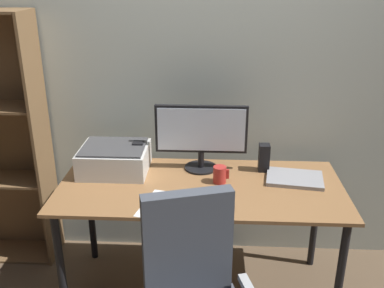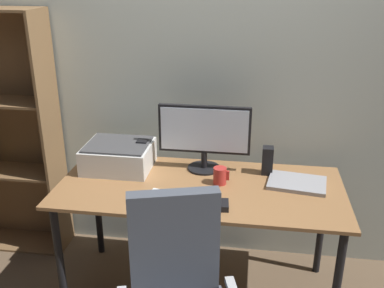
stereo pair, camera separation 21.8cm
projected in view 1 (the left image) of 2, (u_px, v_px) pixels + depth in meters
The scene contains 11 objects.
back_wall at pixel (204, 68), 2.78m from camera, with size 6.40×0.10×2.60m, color beige.
desk at pixel (200, 198), 2.53m from camera, with size 1.62×0.73×0.74m.
monitor at pixel (201, 133), 2.62m from camera, with size 0.55×0.20×0.40m.
keyboard at pixel (190, 202), 2.29m from camera, with size 0.29×0.11×0.02m, color #B7BABC.
mouse at pixel (228, 204), 2.27m from camera, with size 0.06×0.10×0.03m, color black.
coffee_mug at pixel (220, 175), 2.51m from camera, with size 0.09×0.08×0.10m.
laptop at pixel (295, 178), 2.55m from camera, with size 0.32×0.23×0.02m, color #99999E.
speaker_left at pixel (139, 155), 2.68m from camera, with size 0.06×0.07×0.17m, color black.
speaker_right at pixel (264, 158), 2.64m from camera, with size 0.06×0.07×0.17m, color black.
printer at pixel (115, 159), 2.64m from camera, with size 0.40×0.34×0.16m.
paper_sheet at pixel (163, 205), 2.28m from camera, with size 0.21×0.30×0.00m, color white.
Camera 1 is at (0.07, -2.23, 1.89)m, focal length 41.08 mm.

